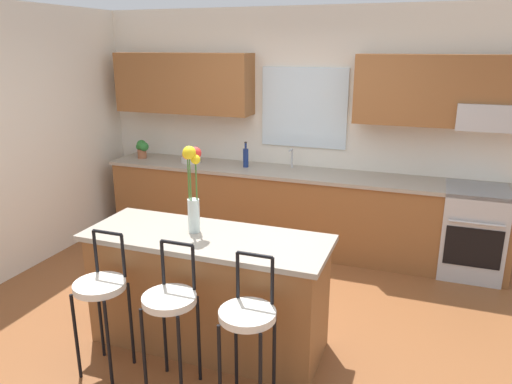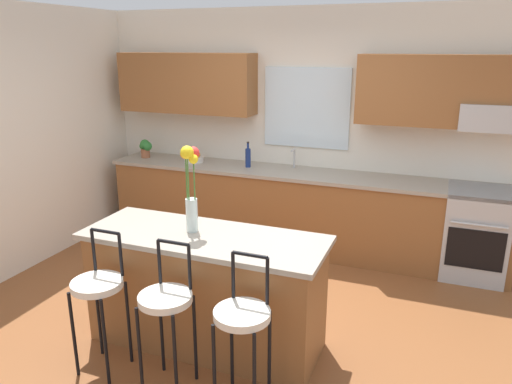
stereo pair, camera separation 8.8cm
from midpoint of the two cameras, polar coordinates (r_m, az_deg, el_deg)
ground_plane at (r=4.36m, az=-2.43°, el=-14.80°), size 14.00×14.00×0.00m
wall_left at (r=5.54m, az=-26.72°, el=5.34°), size 0.12×4.60×2.70m
back_wall_assembly at (r=5.64m, az=5.53°, el=8.85°), size 5.60×0.50×2.70m
counter_run at (r=5.62m, az=4.12°, el=-2.08°), size 4.56×0.64×0.92m
sink_faucet at (r=5.62m, az=3.75°, el=4.22°), size 0.02×0.13×0.23m
oven_range at (r=5.43m, az=23.59°, el=-4.27°), size 0.60×0.64×0.92m
kitchen_island at (r=3.87m, az=-6.35°, el=-11.38°), size 1.87×0.70×0.92m
bar_stool_near at (r=3.64m, az=-18.41°, el=-11.04°), size 0.36×0.36×1.04m
bar_stool_middle at (r=3.35m, az=-10.79°, el=-12.95°), size 0.36×0.36×1.04m
bar_stool_far at (r=3.14m, az=-1.80°, el=-14.90°), size 0.36×0.36×1.04m
flower_vase at (r=3.63m, az=-8.14°, el=1.07°), size 0.14×0.16×0.67m
fruit_bowl_oranges at (r=5.96m, az=-8.03°, el=3.94°), size 0.24×0.24×0.16m
bottle_olive_oil at (r=5.65m, az=-1.66°, el=4.10°), size 0.06×0.06×0.30m
potted_plant_small at (r=6.29m, az=-13.62°, el=5.07°), size 0.18×0.13×0.23m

